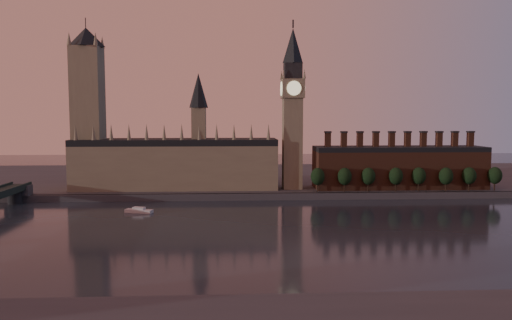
{
  "coord_description": "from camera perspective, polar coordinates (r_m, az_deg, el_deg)",
  "views": [
    {
      "loc": [
        -29.29,
        -208.09,
        51.15
      ],
      "look_at": [
        -16.1,
        55.0,
        27.52
      ],
      "focal_mm": 35.0,
      "sensor_mm": 36.0,
      "label": 1
    }
  ],
  "objects": [
    {
      "name": "ground",
      "position": [
        216.27,
        5.05,
        -8.57
      ],
      "size": [
        900.0,
        900.0,
        0.0
      ],
      "primitive_type": "plane",
      "color": "black",
      "rests_on": "ground"
    },
    {
      "name": "north_bank",
      "position": [
        390.35,
        1.46,
        -2.11
      ],
      "size": [
        900.0,
        182.0,
        4.0
      ],
      "color": "#414145",
      "rests_on": "ground"
    },
    {
      "name": "palace_of_westminster",
      "position": [
        326.24,
        -9.04,
        -0.13
      ],
      "size": [
        130.0,
        30.3,
        74.0
      ],
      "color": "#7D7459",
      "rests_on": "north_bank"
    },
    {
      "name": "victoria_tower",
      "position": [
        335.67,
        -18.66,
        6.21
      ],
      "size": [
        24.0,
        24.0,
        108.0
      ],
      "color": "#7D7459",
      "rests_on": "north_bank"
    },
    {
      "name": "big_ben",
      "position": [
        320.55,
        4.19,
        6.13
      ],
      "size": [
        15.0,
        15.0,
        107.0
      ],
      "color": "#7D7459",
      "rests_on": "north_bank"
    },
    {
      "name": "chimney_block",
      "position": [
        337.99,
        16.01,
        -0.73
      ],
      "size": [
        110.0,
        25.0,
        37.0
      ],
      "color": "brown",
      "rests_on": "north_bank"
    },
    {
      "name": "embankment_tree_0",
      "position": [
        310.28,
        7.06,
        -1.89
      ],
      "size": [
        8.6,
        8.6,
        14.88
      ],
      "color": "black",
      "rests_on": "north_bank"
    },
    {
      "name": "embankment_tree_1",
      "position": [
        313.23,
        10.1,
        -1.86
      ],
      "size": [
        8.6,
        8.6,
        14.88
      ],
      "color": "black",
      "rests_on": "north_bank"
    },
    {
      "name": "embankment_tree_2",
      "position": [
        317.29,
        12.72,
        -1.82
      ],
      "size": [
        8.6,
        8.6,
        14.88
      ],
      "color": "black",
      "rests_on": "north_bank"
    },
    {
      "name": "embankment_tree_3",
      "position": [
        322.08,
        15.69,
        -1.78
      ],
      "size": [
        8.6,
        8.6,
        14.88
      ],
      "color": "black",
      "rests_on": "north_bank"
    },
    {
      "name": "embankment_tree_4",
      "position": [
        327.43,
        18.11,
        -1.74
      ],
      "size": [
        8.6,
        8.6,
        14.88
      ],
      "color": "black",
      "rests_on": "north_bank"
    },
    {
      "name": "embankment_tree_5",
      "position": [
        332.04,
        20.89,
        -1.73
      ],
      "size": [
        8.6,
        8.6,
        14.88
      ],
      "color": "black",
      "rests_on": "north_bank"
    },
    {
      "name": "embankment_tree_6",
      "position": [
        339.21,
        23.18,
        -1.67
      ],
      "size": [
        8.6,
        8.6,
        14.88
      ],
      "color": "black",
      "rests_on": "north_bank"
    },
    {
      "name": "embankment_tree_7",
      "position": [
        347.48,
        25.64,
        -1.61
      ],
      "size": [
        8.6,
        8.6,
        14.88
      ],
      "color": "black",
      "rests_on": "north_bank"
    },
    {
      "name": "river_boat",
      "position": [
        271.2,
        -13.23,
        -5.64
      ],
      "size": [
        15.4,
        8.57,
        2.96
      ],
      "rotation": [
        0.0,
        0.0,
        -0.31
      ],
      "color": "silver",
      "rests_on": "ground"
    }
  ]
}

